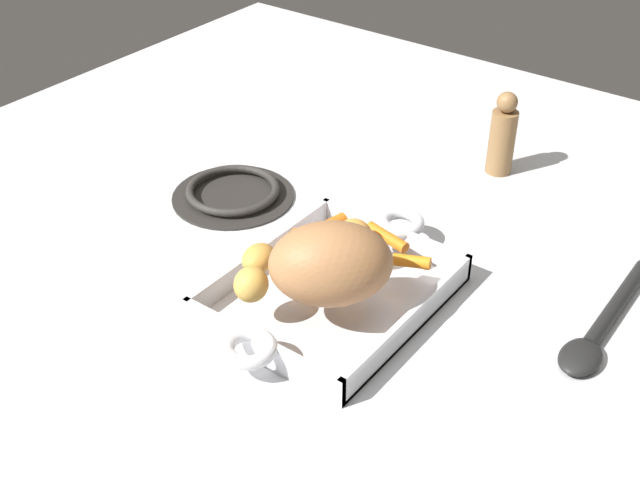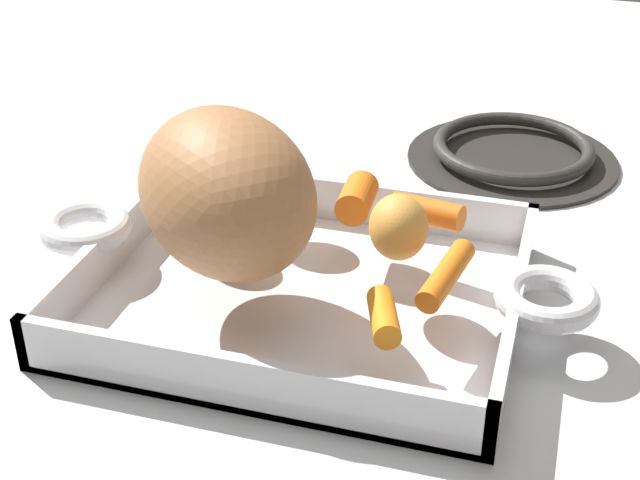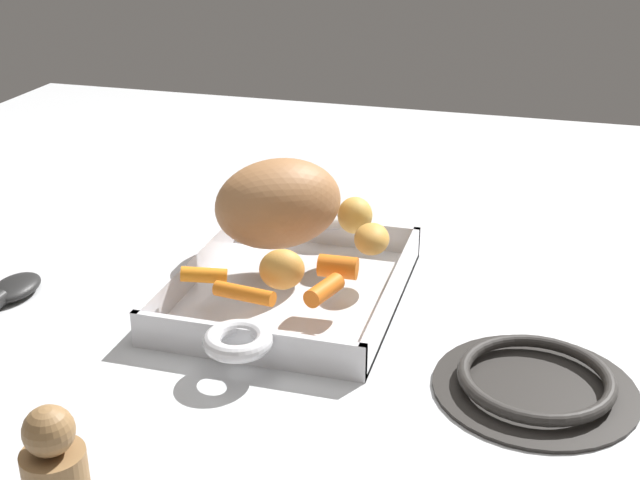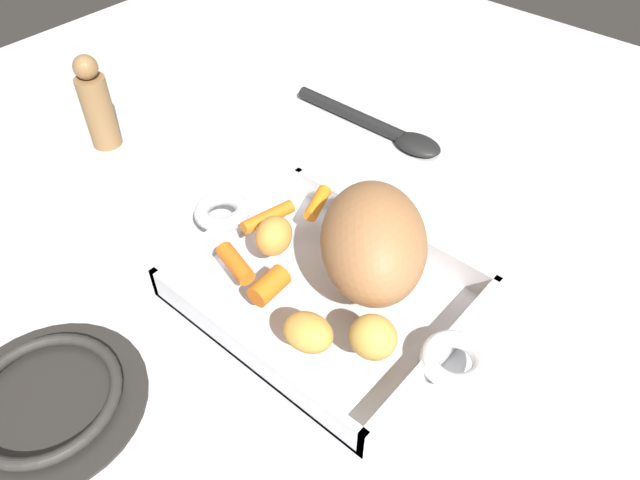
{
  "view_description": "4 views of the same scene",
  "coord_description": "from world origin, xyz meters",
  "px_view_note": "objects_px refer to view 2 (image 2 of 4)",
  "views": [
    {
      "loc": [
        -0.66,
        -0.47,
        0.65
      ],
      "look_at": [
        0.01,
        0.02,
        0.08
      ],
      "focal_mm": 46.33,
      "sensor_mm": 36.0,
      "label": 1
    },
    {
      "loc": [
        0.16,
        -0.49,
        0.35
      ],
      "look_at": [
        0.01,
        -0.01,
        0.06
      ],
      "focal_mm": 52.18,
      "sensor_mm": 36.0,
      "label": 2
    },
    {
      "loc": [
        0.78,
        0.26,
        0.43
      ],
      "look_at": [
        -0.03,
        0.03,
        0.06
      ],
      "focal_mm": 47.34,
      "sensor_mm": 36.0,
      "label": 3
    },
    {
      "loc": [
        -0.27,
        0.32,
        0.5
      ],
      "look_at": [
        0.02,
        -0.02,
        0.06
      ],
      "focal_mm": 33.49,
      "sensor_mm": 36.0,
      "label": 4
    }
  ],
  "objects_px": {
    "pork_roast": "(226,192)",
    "baby_carrot_center_left": "(446,275)",
    "baby_carrot_center_right": "(384,316)",
    "potato_golden_small": "(272,167)",
    "roasting_dish": "(302,289)",
    "potato_golden_large": "(190,171)",
    "potato_near_roast": "(398,227)",
    "baby_carrot_southwest": "(357,198)",
    "stove_burner_rear": "(513,152)",
    "baby_carrot_northwest": "(427,211)"
  },
  "relations": [
    {
      "from": "roasting_dish",
      "to": "baby_carrot_northwest",
      "type": "bearing_deg",
      "value": 39.04
    },
    {
      "from": "pork_roast",
      "to": "potato_golden_large",
      "type": "distance_m",
      "value": 0.1
    },
    {
      "from": "baby_carrot_center_right",
      "to": "potato_golden_small",
      "type": "height_order",
      "value": "potato_golden_small"
    },
    {
      "from": "stove_burner_rear",
      "to": "baby_carrot_center_right",
      "type": "bearing_deg",
      "value": -96.88
    },
    {
      "from": "pork_roast",
      "to": "baby_carrot_center_right",
      "type": "bearing_deg",
      "value": -21.81
    },
    {
      "from": "baby_carrot_southwest",
      "to": "stove_burner_rear",
      "type": "bearing_deg",
      "value": 66.77
    },
    {
      "from": "potato_golden_small",
      "to": "baby_carrot_center_right",
      "type": "bearing_deg",
      "value": -51.63
    },
    {
      "from": "baby_carrot_center_left",
      "to": "baby_carrot_center_right",
      "type": "distance_m",
      "value": 0.06
    },
    {
      "from": "potato_golden_large",
      "to": "stove_burner_rear",
      "type": "height_order",
      "value": "potato_golden_large"
    },
    {
      "from": "baby_carrot_center_right",
      "to": "stove_burner_rear",
      "type": "distance_m",
      "value": 0.34
    },
    {
      "from": "roasting_dish",
      "to": "potato_golden_large",
      "type": "height_order",
      "value": "potato_golden_large"
    },
    {
      "from": "baby_carrot_northwest",
      "to": "potato_golden_large",
      "type": "relative_size",
      "value": 1.14
    },
    {
      "from": "baby_carrot_southwest",
      "to": "potato_near_roast",
      "type": "bearing_deg",
      "value": -50.6
    },
    {
      "from": "baby_carrot_center_right",
      "to": "stove_burner_rear",
      "type": "relative_size",
      "value": 0.25
    },
    {
      "from": "roasting_dish",
      "to": "potato_golden_small",
      "type": "height_order",
      "value": "potato_golden_small"
    },
    {
      "from": "potato_golden_small",
      "to": "roasting_dish",
      "type": "bearing_deg",
      "value": -59.17
    },
    {
      "from": "roasting_dish",
      "to": "pork_roast",
      "type": "bearing_deg",
      "value": -147.15
    },
    {
      "from": "baby_carrot_center_left",
      "to": "stove_burner_rear",
      "type": "relative_size",
      "value": 0.35
    },
    {
      "from": "potato_golden_small",
      "to": "potato_near_roast",
      "type": "height_order",
      "value": "potato_near_roast"
    },
    {
      "from": "baby_carrot_center_left",
      "to": "baby_carrot_northwest",
      "type": "distance_m",
      "value": 0.08
    },
    {
      "from": "baby_carrot_center_left",
      "to": "baby_carrot_center_right",
      "type": "height_order",
      "value": "baby_carrot_center_right"
    },
    {
      "from": "baby_carrot_northwest",
      "to": "potato_near_roast",
      "type": "height_order",
      "value": "potato_near_roast"
    },
    {
      "from": "baby_carrot_center_right",
      "to": "stove_burner_rear",
      "type": "xyz_separation_m",
      "value": [
        0.04,
        0.34,
        -0.04
      ]
    },
    {
      "from": "pork_roast",
      "to": "baby_carrot_center_left",
      "type": "distance_m",
      "value": 0.14
    },
    {
      "from": "roasting_dish",
      "to": "pork_roast",
      "type": "height_order",
      "value": "pork_roast"
    },
    {
      "from": "baby_carrot_center_right",
      "to": "baby_carrot_northwest",
      "type": "xyz_separation_m",
      "value": [
        0.0,
        0.13,
        0.0
      ]
    },
    {
      "from": "pork_roast",
      "to": "baby_carrot_northwest",
      "type": "distance_m",
      "value": 0.14
    },
    {
      "from": "pork_roast",
      "to": "potato_golden_small",
      "type": "bearing_deg",
      "value": 93.96
    },
    {
      "from": "roasting_dish",
      "to": "potato_golden_large",
      "type": "distance_m",
      "value": 0.12
    },
    {
      "from": "roasting_dish",
      "to": "stove_burner_rear",
      "type": "height_order",
      "value": "roasting_dish"
    },
    {
      "from": "baby_carrot_center_left",
      "to": "potato_near_roast",
      "type": "xyz_separation_m",
      "value": [
        -0.04,
        0.03,
        0.01
      ]
    },
    {
      "from": "potato_golden_large",
      "to": "baby_carrot_southwest",
      "type": "bearing_deg",
      "value": 5.41
    },
    {
      "from": "roasting_dish",
      "to": "potato_golden_small",
      "type": "distance_m",
      "value": 0.1
    },
    {
      "from": "pork_roast",
      "to": "potato_near_roast",
      "type": "distance_m",
      "value": 0.11
    },
    {
      "from": "potato_golden_small",
      "to": "stove_burner_rear",
      "type": "relative_size",
      "value": 0.27
    },
    {
      "from": "baby_carrot_southwest",
      "to": "potato_golden_small",
      "type": "bearing_deg",
      "value": 163.89
    },
    {
      "from": "baby_carrot_southwest",
      "to": "baby_carrot_center_left",
      "type": "height_order",
      "value": "baby_carrot_southwest"
    },
    {
      "from": "roasting_dish",
      "to": "baby_carrot_center_left",
      "type": "xyz_separation_m",
      "value": [
        0.1,
        -0.02,
        0.04
      ]
    },
    {
      "from": "baby_carrot_northwest",
      "to": "potato_near_roast",
      "type": "xyz_separation_m",
      "value": [
        -0.01,
        -0.05,
        0.01
      ]
    },
    {
      "from": "baby_carrot_southwest",
      "to": "potato_golden_large",
      "type": "xyz_separation_m",
      "value": [
        -0.12,
        -0.01,
        0.01
      ]
    },
    {
      "from": "pork_roast",
      "to": "potato_golden_large",
      "type": "relative_size",
      "value": 3.27
    },
    {
      "from": "baby_carrot_center_left",
      "to": "potato_golden_small",
      "type": "height_order",
      "value": "potato_golden_small"
    },
    {
      "from": "roasting_dish",
      "to": "baby_carrot_northwest",
      "type": "xyz_separation_m",
      "value": [
        0.07,
        0.06,
        0.04
      ]
    },
    {
      "from": "baby_carrot_center_right",
      "to": "potato_golden_small",
      "type": "relative_size",
      "value": 0.95
    },
    {
      "from": "baby_carrot_southwest",
      "to": "baby_carrot_center_left",
      "type": "bearing_deg",
      "value": -44.9
    },
    {
      "from": "potato_near_roast",
      "to": "pork_roast",
      "type": "bearing_deg",
      "value": -160.03
    },
    {
      "from": "baby_carrot_southwest",
      "to": "potato_golden_small",
      "type": "height_order",
      "value": "potato_golden_small"
    },
    {
      "from": "roasting_dish",
      "to": "potato_golden_large",
      "type": "xyz_separation_m",
      "value": [
        -0.1,
        0.05,
        0.05
      ]
    },
    {
      "from": "potato_golden_large",
      "to": "stove_burner_rear",
      "type": "bearing_deg",
      "value": 46.42
    },
    {
      "from": "baby_carrot_center_left",
      "to": "baby_carrot_center_right",
      "type": "xyz_separation_m",
      "value": [
        -0.03,
        -0.05,
        0.0
      ]
    }
  ]
}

